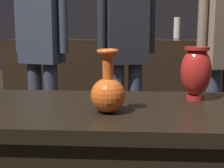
# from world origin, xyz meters

# --- Properties ---
(back_display_shelf) EXTENTS (2.60, 0.40, 0.99)m
(back_display_shelf) POSITION_xyz_m (0.00, 2.20, 0.49)
(back_display_shelf) COLOR black
(back_display_shelf) RESTS_ON ground_plane
(vase_centerpiece) EXTENTS (0.13, 0.13, 0.24)m
(vase_centerpiece) POSITION_xyz_m (-0.02, -0.10, 0.88)
(vase_centerpiece) COLOR #E55B1E
(vase_centerpiece) RESTS_ON display_plinth
(vase_tall_behind) EXTENTS (0.13, 0.13, 0.23)m
(vase_tall_behind) POSITION_xyz_m (0.34, 0.15, 0.93)
(vase_tall_behind) COLOR red
(vase_tall_behind) RESTS_ON display_plinth
(shelf_vase_far_left) EXTENTS (0.14, 0.14, 0.19)m
(shelf_vase_far_left) POSITION_xyz_m (-1.04, 2.27, 1.10)
(shelf_vase_far_left) COLOR #E55B1E
(shelf_vase_far_left) RESTS_ON back_display_shelf
(shelf_vase_right) EXTENTS (0.08, 0.08, 0.23)m
(shelf_vase_right) POSITION_xyz_m (0.52, 2.12, 1.10)
(shelf_vase_right) COLOR silver
(shelf_vase_right) RESTS_ON back_display_shelf
(visitor_center_back) EXTENTS (0.45, 0.27, 1.68)m
(visitor_center_back) POSITION_xyz_m (0.02, 1.30, 1.00)
(visitor_center_back) COLOR #333847
(visitor_center_back) RESTS_ON ground_plane
(visitor_near_left) EXTENTS (0.45, 0.27, 1.71)m
(visitor_near_left) POSITION_xyz_m (-0.64, 1.20, 1.01)
(visitor_near_left) COLOR #333847
(visitor_near_left) RESTS_ON ground_plane
(visitor_near_right) EXTENTS (0.44, 0.29, 1.64)m
(visitor_near_right) POSITION_xyz_m (0.76, 1.27, 0.96)
(visitor_near_right) COLOR #333847
(visitor_near_right) RESTS_ON ground_plane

